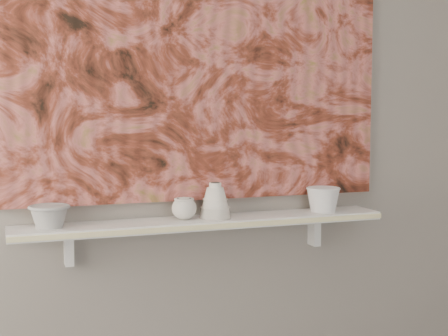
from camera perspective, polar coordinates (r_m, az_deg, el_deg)
name	(u,v)px	position (r m, az deg, el deg)	size (l,w,h in m)	color
wall_back	(197,105)	(2.38, -2.47, 5.78)	(3.60, 3.60, 0.00)	gray
shelf	(205,222)	(2.32, -1.72, -4.99)	(1.40, 0.18, 0.03)	white
shelf_stripe	(213,227)	(2.23, -0.97, -5.38)	(1.40, 0.01, 0.02)	beige
bracket_left	(69,248)	(2.30, -14.02, -7.15)	(0.03, 0.06, 0.12)	white
bracket_right	(314,231)	(2.58, 8.25, -5.70)	(0.03, 0.06, 0.12)	white
painting	(198,54)	(2.37, -2.38, 10.38)	(1.50, 0.03, 1.10)	maroon
house_motif	(306,135)	(2.53, 7.51, 3.02)	(0.09, 0.00, 0.08)	black
bowl_grey	(49,216)	(2.20, -15.68, -4.25)	(0.14, 0.14, 0.08)	#9C9C99
cup_cream	(184,208)	(2.29, -3.67, -3.71)	(0.09, 0.09, 0.08)	silver
bell_vessel	(215,200)	(2.32, -0.81, -2.96)	(0.12, 0.12, 0.13)	silver
bowl_white	(323,199)	(2.51, 9.05, -2.82)	(0.13, 0.13, 0.10)	silver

